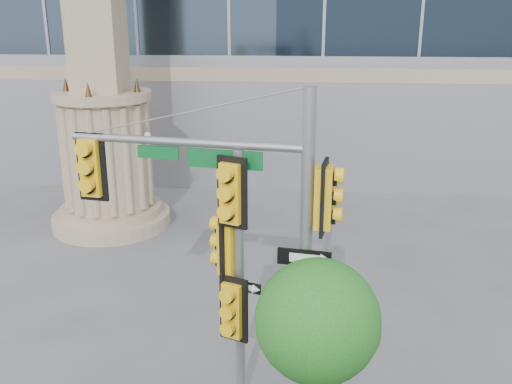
{
  "coord_description": "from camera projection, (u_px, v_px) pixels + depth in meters",
  "views": [
    {
      "loc": [
        1.1,
        -10.97,
        7.88
      ],
      "look_at": [
        0.08,
        2.0,
        3.71
      ],
      "focal_mm": 40.0,
      "sensor_mm": 36.0,
      "label": 1
    }
  ],
  "objects": [
    {
      "name": "monument",
      "position": [
        101.0,
        80.0,
        20.21
      ],
      "size": [
        4.4,
        4.4,
        16.6
      ],
      "color": "#9E896B",
      "rests_on": "ground"
    },
    {
      "name": "street_tree",
      "position": [
        320.0,
        325.0,
        10.36
      ],
      "size": [
        2.35,
        2.29,
        3.66
      ],
      "color": "#9E896B",
      "rests_on": "ground"
    },
    {
      "name": "secondary_signal_pole",
      "position": [
        234.0,
        264.0,
        11.01
      ],
      "size": [
        0.93,
        0.9,
        5.45
      ],
      "rotation": [
        0.0,
        0.0,
        -0.39
      ],
      "color": "slate",
      "rests_on": "ground"
    },
    {
      "name": "main_signal_pole",
      "position": [
        244.0,
        218.0,
        10.82
      ],
      "size": [
        5.1,
        1.27,
        6.62
      ],
      "rotation": [
        0.0,
        0.0,
        -0.16
      ],
      "color": "slate",
      "rests_on": "ground"
    },
    {
      "name": "ground",
      "position": [
        245.0,
        375.0,
        12.91
      ],
      "size": [
        120.0,
        120.0,
        0.0
      ],
      "primitive_type": "plane",
      "color": "#545456",
      "rests_on": "ground"
    }
  ]
}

